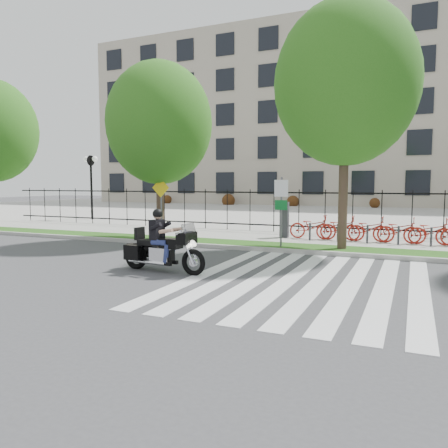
% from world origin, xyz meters
% --- Properties ---
extents(ground, '(120.00, 120.00, 0.00)m').
position_xyz_m(ground, '(0.00, 0.00, 0.00)').
color(ground, '#3C3C3F').
rests_on(ground, ground).
extents(curb, '(60.00, 0.20, 0.15)m').
position_xyz_m(curb, '(0.00, 4.10, 0.07)').
color(curb, '#999790').
rests_on(curb, ground).
extents(grass_verge, '(60.00, 1.50, 0.15)m').
position_xyz_m(grass_verge, '(0.00, 4.95, 0.07)').
color(grass_verge, '#1E4912').
rests_on(grass_verge, ground).
extents(sidewalk, '(60.00, 3.50, 0.15)m').
position_xyz_m(sidewalk, '(0.00, 7.45, 0.07)').
color(sidewalk, gray).
rests_on(sidewalk, ground).
extents(plaza, '(80.00, 34.00, 0.10)m').
position_xyz_m(plaza, '(0.00, 25.00, 0.05)').
color(plaza, gray).
rests_on(plaza, ground).
extents(crosswalk_stripes, '(5.70, 8.00, 0.01)m').
position_xyz_m(crosswalk_stripes, '(4.83, 0.00, 0.01)').
color(crosswalk_stripes, silver).
rests_on(crosswalk_stripes, ground).
extents(iron_fence, '(30.00, 0.06, 2.00)m').
position_xyz_m(iron_fence, '(0.00, 9.20, 1.15)').
color(iron_fence, black).
rests_on(iron_fence, sidewalk).
extents(office_building, '(60.00, 21.90, 20.15)m').
position_xyz_m(office_building, '(0.00, 44.92, 9.97)').
color(office_building, '#A89A87').
rests_on(office_building, ground).
extents(lamp_post_left, '(1.06, 0.70, 4.25)m').
position_xyz_m(lamp_post_left, '(-12.00, 12.00, 3.21)').
color(lamp_post_left, black).
rests_on(lamp_post_left, ground).
extents(street_tree_1, '(4.34, 4.34, 7.23)m').
position_xyz_m(street_tree_1, '(-2.41, 4.95, 4.87)').
color(street_tree_1, '#3E2A21').
rests_on(street_tree_1, grass_verge).
extents(street_tree_2, '(4.86, 4.86, 8.45)m').
position_xyz_m(street_tree_2, '(4.99, 4.95, 5.80)').
color(street_tree_2, '#3E2A21').
rests_on(street_tree_2, grass_verge).
extents(bike_share_station, '(7.83, 0.87, 1.50)m').
position_xyz_m(bike_share_station, '(6.16, 7.20, 0.65)').
color(bike_share_station, '#2D2D33').
rests_on(bike_share_station, sidewalk).
extents(sign_pole_regulatory, '(0.50, 0.09, 2.50)m').
position_xyz_m(sign_pole_regulatory, '(2.89, 4.58, 1.74)').
color(sign_pole_regulatory, '#59595B').
rests_on(sign_pole_regulatory, grass_verge).
extents(sign_pole_warning, '(0.78, 0.09, 2.49)m').
position_xyz_m(sign_pole_warning, '(-2.14, 4.58, 1.74)').
color(sign_pole_warning, '#59595B').
rests_on(sign_pole_warning, grass_verge).
extents(motorcycle_rider, '(2.71, 0.89, 2.09)m').
position_xyz_m(motorcycle_rider, '(1.00, -0.44, 0.69)').
color(motorcycle_rider, black).
rests_on(motorcycle_rider, ground).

